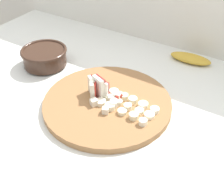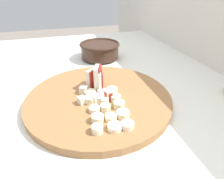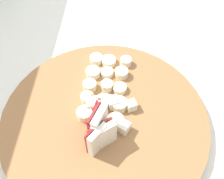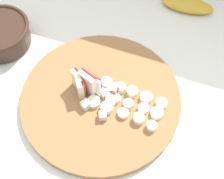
{
  "view_description": "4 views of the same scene",
  "coord_description": "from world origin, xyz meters",
  "px_view_note": "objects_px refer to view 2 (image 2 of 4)",
  "views": [
    {
      "loc": [
        0.29,
        -0.55,
        1.42
      ],
      "look_at": [
        -0.07,
        0.04,
        0.91
      ],
      "focal_mm": 48.58,
      "sensor_mm": 36.0,
      "label": 1
    },
    {
      "loc": [
        0.32,
        -0.07,
        1.14
      ],
      "look_at": [
        -0.06,
        0.04,
        0.91
      ],
      "focal_mm": 30.23,
      "sensor_mm": 36.0,
      "label": 2
    },
    {
      "loc": [
        -0.32,
        -0.02,
        1.3
      ],
      "look_at": [
        -0.04,
        0.0,
        0.93
      ],
      "focal_mm": 44.18,
      "sensor_mm": 36.0,
      "label": 3
    },
    {
      "loc": [
        0.08,
        -0.32,
        1.52
      ],
      "look_at": [
        -0.05,
        0.02,
        0.92
      ],
      "focal_mm": 51.63,
      "sensor_mm": 36.0,
      "label": 4
    }
  ],
  "objects_px": {
    "banana_slice_rows": "(106,106)",
    "ceramic_bowl": "(100,50)",
    "apple_dice_pile": "(99,96)",
    "apple_wedge_fan": "(97,78)",
    "cutting_board": "(99,98)"
  },
  "relations": [
    {
      "from": "banana_slice_rows",
      "to": "ceramic_bowl",
      "type": "distance_m",
      "value": 0.37
    },
    {
      "from": "cutting_board",
      "to": "banana_slice_rows",
      "type": "xyz_separation_m",
      "value": [
        0.06,
        0.0,
        0.02
      ]
    },
    {
      "from": "apple_dice_pile",
      "to": "banana_slice_rows",
      "type": "xyz_separation_m",
      "value": [
        0.05,
        0.01,
        -0.0
      ]
    },
    {
      "from": "ceramic_bowl",
      "to": "apple_wedge_fan",
      "type": "bearing_deg",
      "value": -14.75
    },
    {
      "from": "banana_slice_rows",
      "to": "ceramic_bowl",
      "type": "xyz_separation_m",
      "value": [
        -0.36,
        0.07,
        0.01
      ]
    },
    {
      "from": "apple_wedge_fan",
      "to": "banana_slice_rows",
      "type": "relative_size",
      "value": 0.43
    },
    {
      "from": "apple_dice_pile",
      "to": "apple_wedge_fan",
      "type": "bearing_deg",
      "value": 170.99
    },
    {
      "from": "cutting_board",
      "to": "banana_slice_rows",
      "type": "distance_m",
      "value": 0.06
    },
    {
      "from": "apple_dice_pile",
      "to": "ceramic_bowl",
      "type": "bearing_deg",
      "value": 166.24
    },
    {
      "from": "apple_dice_pile",
      "to": "ceramic_bowl",
      "type": "distance_m",
      "value": 0.32
    },
    {
      "from": "cutting_board",
      "to": "apple_dice_pile",
      "type": "relative_size",
      "value": 3.96
    },
    {
      "from": "apple_wedge_fan",
      "to": "apple_dice_pile",
      "type": "distance_m",
      "value": 0.06
    },
    {
      "from": "apple_wedge_fan",
      "to": "ceramic_bowl",
      "type": "height_order",
      "value": "apple_wedge_fan"
    },
    {
      "from": "apple_wedge_fan",
      "to": "banana_slice_rows",
      "type": "xyz_separation_m",
      "value": [
        0.1,
        -0.0,
        -0.02
      ]
    },
    {
      "from": "ceramic_bowl",
      "to": "cutting_board",
      "type": "bearing_deg",
      "value": -13.93
    }
  ]
}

